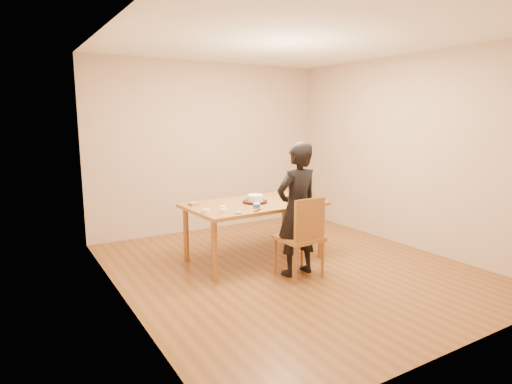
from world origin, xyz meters
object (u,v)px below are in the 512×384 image
dining_table (254,204)px  cake (255,198)px  person (297,209)px  dining_chair (299,238)px  cake_plate (255,202)px

dining_table → cake: 0.08m
person → dining_chair: bearing=85.4°
dining_chair → cake: cake is taller
dining_table → cake_plate: size_ratio=5.31×
person → cake: bearing=-83.9°
dining_table → cake_plate: (0.01, -0.00, 0.03)m
dining_chair → cake_plate: (-0.14, 0.77, 0.31)m
dining_table → dining_chair: 0.84m
dining_table → dining_chair: (0.15, -0.78, -0.28)m
dining_table → person: person is taller
dining_table → cake_plate: cake_plate is taller
dining_chair → cake_plate: cake_plate is taller
dining_chair → person: 0.34m
dining_chair → cake: 0.86m
dining_table → cake: cake is taller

